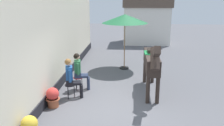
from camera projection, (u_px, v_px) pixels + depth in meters
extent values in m
plane|color=#56565B|center=(124.00, 75.00, 10.50)|extent=(40.00, 40.00, 0.00)
cube|color=beige|center=(55.00, 43.00, 8.78)|extent=(0.30, 14.00, 3.40)
cube|color=black|center=(58.00, 81.00, 9.19)|extent=(0.34, 14.00, 0.36)
cube|color=silver|center=(146.00, 25.00, 17.31)|extent=(3.20, 2.40, 2.60)
cube|color=brown|center=(147.00, 1.00, 16.83)|extent=(3.40, 2.60, 0.90)
cylinder|color=black|center=(70.00, 85.00, 8.03)|extent=(0.34, 0.34, 0.03)
cylinder|color=black|center=(74.00, 91.00, 8.12)|extent=(0.02, 0.02, 0.45)
cylinder|color=black|center=(68.00, 90.00, 8.20)|extent=(0.02, 0.02, 0.45)
cylinder|color=black|center=(68.00, 93.00, 7.97)|extent=(0.02, 0.02, 0.45)
cube|color=black|center=(70.00, 82.00, 8.00)|extent=(0.31, 0.37, 0.20)
cube|color=#1E4C8C|center=(69.00, 73.00, 7.91)|extent=(0.30, 0.38, 0.44)
sphere|color=tan|center=(69.00, 63.00, 7.81)|extent=(0.20, 0.20, 0.20)
sphere|color=olive|center=(68.00, 62.00, 7.80)|extent=(0.22, 0.22, 0.22)
cylinder|color=black|center=(75.00, 82.00, 8.12)|extent=(0.40, 0.22, 0.13)
cylinder|color=black|center=(81.00, 90.00, 8.23)|extent=(0.11, 0.11, 0.46)
cylinder|color=black|center=(75.00, 84.00, 7.96)|extent=(0.40, 0.22, 0.13)
cylinder|color=black|center=(81.00, 92.00, 8.08)|extent=(0.11, 0.11, 0.46)
cylinder|color=#1E4C8C|center=(70.00, 72.00, 8.11)|extent=(0.09, 0.09, 0.42)
cylinder|color=#1E4C8C|center=(70.00, 76.00, 7.74)|extent=(0.09, 0.09, 0.42)
cylinder|color=red|center=(78.00, 78.00, 8.76)|extent=(0.34, 0.34, 0.03)
cylinder|color=black|center=(82.00, 83.00, 8.84)|extent=(0.02, 0.02, 0.45)
cylinder|color=black|center=(76.00, 83.00, 8.93)|extent=(0.02, 0.02, 0.45)
cylinder|color=black|center=(76.00, 85.00, 8.70)|extent=(0.02, 0.02, 0.45)
cube|color=#2D3851|center=(78.00, 75.00, 8.72)|extent=(0.29, 0.36, 0.20)
cube|color=#337247|center=(77.00, 66.00, 8.64)|extent=(0.27, 0.37, 0.44)
sphere|color=tan|center=(77.00, 57.00, 8.54)|extent=(0.20, 0.20, 0.20)
sphere|color=black|center=(77.00, 56.00, 8.53)|extent=(0.22, 0.22, 0.22)
cylinder|color=#2D3851|center=(83.00, 75.00, 8.83)|extent=(0.40, 0.19, 0.13)
cylinder|color=#2D3851|center=(88.00, 82.00, 8.93)|extent=(0.11, 0.11, 0.46)
cylinder|color=#2D3851|center=(83.00, 76.00, 8.68)|extent=(0.40, 0.19, 0.13)
cylinder|color=#2D3851|center=(88.00, 84.00, 8.78)|extent=(0.11, 0.11, 0.46)
cylinder|color=#337247|center=(78.00, 66.00, 8.84)|extent=(0.09, 0.09, 0.42)
cylinder|color=#337247|center=(78.00, 69.00, 8.46)|extent=(0.09, 0.09, 0.42)
cube|color=#2D231E|center=(151.00, 61.00, 8.37)|extent=(0.45, 2.20, 0.52)
cylinder|color=#2D231E|center=(158.00, 90.00, 7.61)|extent=(0.13, 0.13, 0.90)
cylinder|color=#2D231E|center=(148.00, 90.00, 7.64)|extent=(0.13, 0.13, 0.90)
cylinder|color=#2D231E|center=(153.00, 72.00, 9.47)|extent=(0.13, 0.13, 0.90)
cylinder|color=#2D231E|center=(145.00, 72.00, 9.50)|extent=(0.13, 0.13, 0.90)
cylinder|color=#2D231E|center=(155.00, 59.00, 7.11)|extent=(0.28, 0.63, 0.73)
cube|color=#2D231E|center=(157.00, 52.00, 6.70)|extent=(0.18, 0.53, 0.40)
cube|color=black|center=(155.00, 54.00, 7.09)|extent=(0.04, 0.63, 0.48)
cylinder|color=black|center=(149.00, 60.00, 9.54)|extent=(0.10, 0.10, 0.65)
cube|color=#197238|center=(151.00, 53.00, 8.39)|extent=(0.50, 0.60, 0.03)
cube|color=black|center=(152.00, 51.00, 8.37)|extent=(0.28, 0.44, 0.12)
sphere|color=gold|center=(29.00, 124.00, 5.64)|extent=(0.40, 0.40, 0.40)
cylinder|color=#A85638|center=(53.00, 103.00, 7.45)|extent=(0.34, 0.34, 0.28)
cylinder|color=#A85638|center=(53.00, 99.00, 7.42)|extent=(0.43, 0.43, 0.04)
sphere|color=red|center=(52.00, 94.00, 7.37)|extent=(0.40, 0.40, 0.40)
cylinder|color=black|center=(124.00, 68.00, 11.42)|extent=(0.44, 0.44, 0.06)
cylinder|color=olive|center=(124.00, 46.00, 11.12)|extent=(0.04, 0.04, 2.20)
cone|color=#1E6638|center=(125.00, 19.00, 10.77)|extent=(2.10, 2.10, 0.40)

